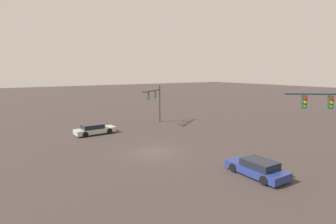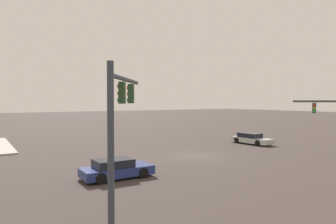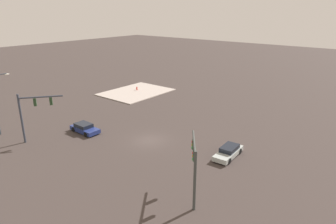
{
  "view_description": "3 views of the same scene",
  "coord_description": "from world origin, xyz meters",
  "views": [
    {
      "loc": [
        20.24,
        -11.54,
        7.41
      ],
      "look_at": [
        -1.27,
        2.39,
        3.4
      ],
      "focal_mm": 27.95,
      "sensor_mm": 36.0,
      "label": 1
    },
    {
      "loc": [
        16.22,
        21.04,
        4.8
      ],
      "look_at": [
        1.67,
        -1.56,
        3.83
      ],
      "focal_mm": 32.54,
      "sensor_mm": 36.0,
      "label": 2
    },
    {
      "loc": [
        -24.08,
        26.09,
        16.01
      ],
      "look_at": [
        -0.69,
        -2.9,
        3.23
      ],
      "focal_mm": 32.35,
      "sensor_mm": 36.0,
      "label": 3
    }
  ],
  "objects": [
    {
      "name": "sedan_car_approaching",
      "position": [
        8.77,
        3.48,
        0.57
      ],
      "size": [
        4.43,
        2.03,
        1.21
      ],
      "rotation": [
        0.0,
        0.0,
        3.13
      ],
      "color": "navy",
      "rests_on": "ground"
    },
    {
      "name": "traffic_signal_near_corner",
      "position": [
        -11.46,
        6.88,
        3.64
      ],
      "size": [
        3.57,
        4.76,
        5.43
      ],
      "rotation": [
        0.0,
        0.0,
        -0.94
      ],
      "color": "#3D413F",
      "rests_on": "ground"
    },
    {
      "name": "sedan_car_waiting_far",
      "position": [
        -9.95,
        -2.41,
        0.57
      ],
      "size": [
        2.02,
        4.77,
        1.21
      ],
      "rotation": [
        0.0,
        0.0,
        1.63
      ],
      "color": "#AEB6B3",
      "rests_on": "ground"
    },
    {
      "name": "ground_plane",
      "position": [
        0.0,
        0.0,
        0.0
      ],
      "size": [
        233.38,
        233.38,
        0.0
      ],
      "primitive_type": "plane",
      "color": "#3D3330"
    }
  ]
}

